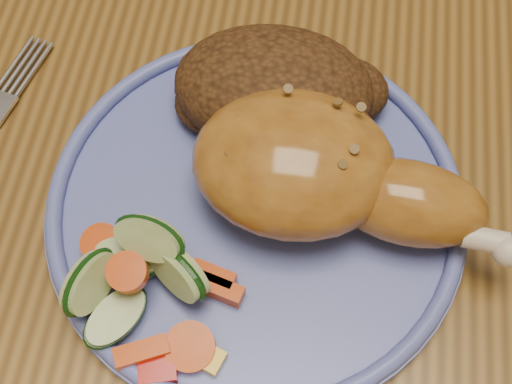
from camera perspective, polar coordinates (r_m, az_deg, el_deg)
ground at (r=1.17m, az=2.92°, el=-15.05°), size 4.00×4.00×0.00m
dining_table at (r=0.54m, az=6.09°, el=0.74°), size 0.90×1.40×0.75m
plate at (r=0.43m, az=0.00°, el=-1.30°), size 0.25×0.25×0.01m
plate_rim at (r=0.42m, az=0.00°, el=-0.63°), size 0.25×0.25×0.01m
chicken_leg at (r=0.40m, az=5.26°, el=1.54°), size 0.19×0.10×0.06m
rice_pilaf at (r=0.44m, az=1.77°, el=8.22°), size 0.13×0.09×0.05m
vegetable_pile at (r=0.40m, az=-9.29°, el=-7.10°), size 0.10×0.10×0.05m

